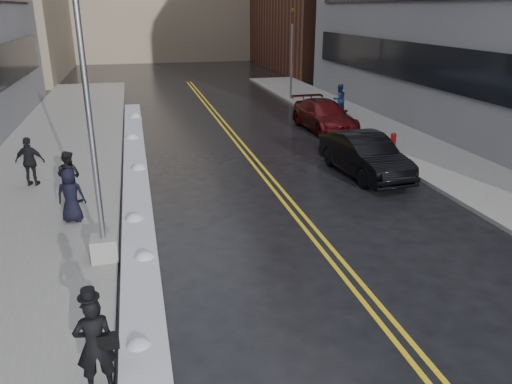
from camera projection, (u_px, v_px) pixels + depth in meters
ground at (249, 288)px, 11.69m from camera, size 160.00×160.00×0.00m
sidewalk_west at (49, 173)px, 19.51m from camera, size 5.50×50.00×0.15m
sidewalk_east at (412, 148)px, 22.98m from camera, size 4.00×50.00×0.15m
lane_line_left at (251, 161)px, 21.32m from camera, size 0.12×50.00×0.01m
lane_line_right at (257, 161)px, 21.39m from camera, size 0.12×50.00×0.01m
snow_ridge at (136, 181)px, 18.38m from camera, size 0.90×30.00×0.34m
lamppost at (95, 170)px, 11.91m from camera, size 0.65×0.65×7.62m
fire_hydrant at (393, 140)px, 22.60m from camera, size 0.26×0.26×0.73m
traffic_signal at (292, 51)px, 34.26m from camera, size 0.16×0.20×6.00m
pedestrian_fedora at (95, 345)px, 8.09m from camera, size 0.69×0.50×1.76m
pedestrian_b at (69, 176)px, 16.25m from camera, size 1.04×0.96×1.71m
pedestrian_c at (71, 195)px, 14.70m from camera, size 0.88×0.64×1.64m
pedestrian_d at (30, 162)px, 17.71m from camera, size 1.10×0.64×1.77m
pedestrian_east at (339, 99)px, 29.76m from camera, size 1.01×0.87×1.78m
car_black at (365, 155)px, 19.30m from camera, size 2.11×5.03×1.62m
car_maroon at (324, 115)px, 26.58m from camera, size 2.44×5.44×1.55m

